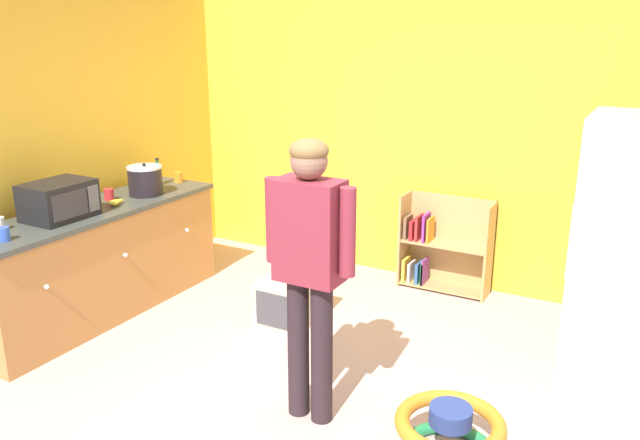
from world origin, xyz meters
TOP-DOWN VIEW (x-y plane):
  - ground_plane at (0.00, 0.00)m, footprint 12.00×12.00m
  - back_wall at (0.00, 2.33)m, footprint 5.20×0.06m
  - left_side_wall at (-2.63, 0.80)m, footprint 0.06×2.99m
  - kitchen_counter at (-2.20, 0.28)m, footprint 0.65×2.25m
  - refrigerator at (1.65, 1.16)m, footprint 0.73×0.68m
  - bookshelf at (0.07, 2.15)m, footprint 0.80×0.28m
  - standing_person at (0.05, -0.17)m, footprint 0.57×0.22m
  - baby_walker at (0.92, -0.15)m, footprint 0.60×0.60m
  - pet_carrier at (-0.76, 0.94)m, footprint 0.42×0.55m
  - microwave at (-2.19, -0.04)m, footprint 0.37×0.48m
  - crock_pot at (-2.13, 0.81)m, footprint 0.29×0.29m
  - banana_bunch at (-2.10, 0.43)m, footprint 0.12×0.16m
  - clear_bottle at (-2.38, 0.26)m, footprint 0.07×0.07m
  - green_glass_bottle at (-2.29, 1.13)m, footprint 0.07×0.07m
  - blue_cup at (-2.09, -0.58)m, footprint 0.08×0.08m
  - red_cup at (-2.27, 0.52)m, footprint 0.08×0.08m
  - orange_cup at (-2.19, 1.29)m, footprint 0.08×0.08m

SIDE VIEW (x-z plane):
  - ground_plane at x=0.00m, z-range 0.00..0.00m
  - baby_walker at x=0.92m, z-range 0.00..0.32m
  - pet_carrier at x=-0.76m, z-range 0.00..0.36m
  - bookshelf at x=0.07m, z-range -0.05..0.80m
  - kitchen_counter at x=-2.20m, z-range 0.00..0.90m
  - refrigerator at x=1.65m, z-range 0.00..1.78m
  - banana_bunch at x=-2.10m, z-range 0.91..0.95m
  - blue_cup at x=-2.09m, z-range 0.90..0.99m
  - red_cup at x=-2.27m, z-range 0.90..0.99m
  - orange_cup at x=-2.19m, z-range 0.90..0.99m
  - clear_bottle at x=-2.38m, z-range 0.88..1.12m
  - green_glass_bottle at x=-2.29m, z-range 0.88..1.12m
  - crock_pot at x=-2.13m, z-range 0.89..1.16m
  - standing_person at x=0.05m, z-range 0.18..1.89m
  - microwave at x=-2.19m, z-range 0.90..1.18m
  - back_wall at x=0.00m, z-range 0.00..2.70m
  - left_side_wall at x=-2.63m, z-range 0.00..2.70m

